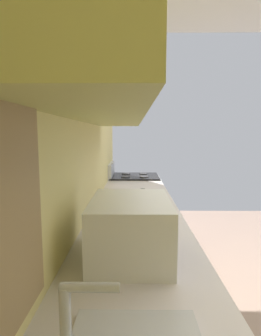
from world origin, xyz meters
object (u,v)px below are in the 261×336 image
Objects in this scene: oven_range at (135,211)px; microwave at (131,228)px; bowl at (141,202)px; kettle at (143,205)px.

microwave reaches higher than oven_range.
kettle reaches higher than bowl.
kettle is at bearing -7.14° from microwave.
oven_range is at bearing -0.67° from microwave.
microwave is 0.84m from bowl.
oven_range is 2.32m from microwave.
bowl is at bearing -178.19° from oven_range.
bowl is at bearing -4.88° from microwave.
microwave is at bearing 172.86° from kettle.
microwave is at bearing 179.33° from oven_range.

